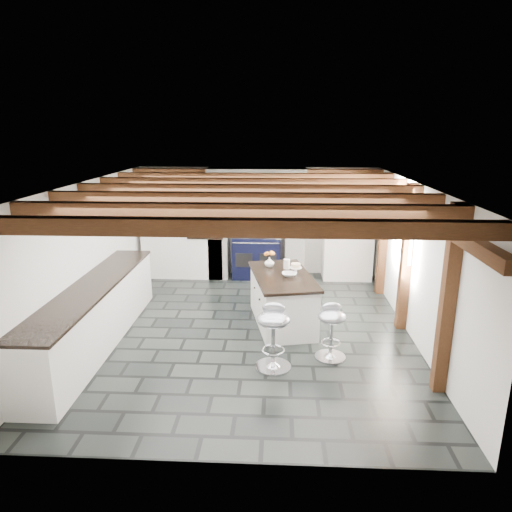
{
  "coord_description": "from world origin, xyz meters",
  "views": [
    {
      "loc": [
        0.45,
        -6.63,
        3.08
      ],
      "look_at": [
        0.1,
        0.4,
        1.1
      ],
      "focal_mm": 32.0,
      "sensor_mm": 36.0,
      "label": 1
    }
  ],
  "objects_px": {
    "range_cooker": "(257,256)",
    "kitchen_island": "(282,298)",
    "bar_stool_near": "(331,325)",
    "bar_stool_far": "(274,329)"
  },
  "relations": [
    {
      "from": "range_cooker",
      "to": "kitchen_island",
      "type": "bearing_deg",
      "value": -77.52
    },
    {
      "from": "bar_stool_near",
      "to": "bar_stool_far",
      "type": "relative_size",
      "value": 0.89
    },
    {
      "from": "range_cooker",
      "to": "bar_stool_far",
      "type": "distance_m",
      "value": 3.87
    },
    {
      "from": "kitchen_island",
      "to": "bar_stool_far",
      "type": "bearing_deg",
      "value": -106.16
    },
    {
      "from": "range_cooker",
      "to": "bar_stool_far",
      "type": "xyz_separation_m",
      "value": [
        0.41,
        -3.85,
        0.09
      ]
    },
    {
      "from": "bar_stool_far",
      "to": "kitchen_island",
      "type": "bearing_deg",
      "value": 90.73
    },
    {
      "from": "bar_stool_near",
      "to": "kitchen_island",
      "type": "bearing_deg",
      "value": 111.29
    },
    {
      "from": "kitchen_island",
      "to": "bar_stool_far",
      "type": "distance_m",
      "value": 1.47
    },
    {
      "from": "bar_stool_near",
      "to": "bar_stool_far",
      "type": "bearing_deg",
      "value": -167.18
    },
    {
      "from": "range_cooker",
      "to": "kitchen_island",
      "type": "height_order",
      "value": "kitchen_island"
    }
  ]
}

